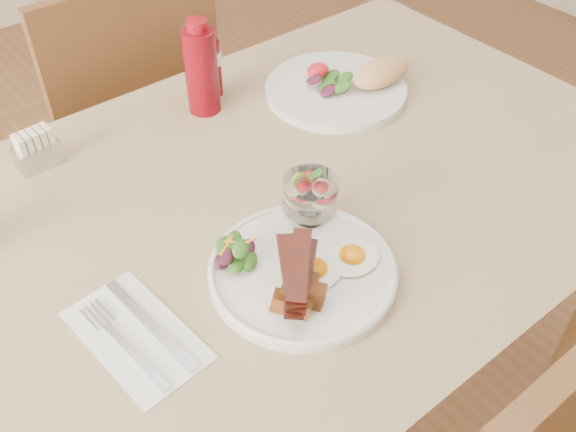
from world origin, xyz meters
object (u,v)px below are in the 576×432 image
object	(u,v)px
hot_sauce_bottle	(212,65)
fruit_cup	(310,194)
second_plate	(347,85)
chair_far	(128,123)
table	(291,224)
sugar_caddy	(37,151)
main_plate	(303,272)
ketchup_bottle	(201,70)

from	to	relation	value
hot_sauce_bottle	fruit_cup	bearing A→B (deg)	-103.30
second_plate	chair_far	bearing A→B (deg)	118.74
chair_far	fruit_cup	bearing A→B (deg)	-92.77
table	sugar_caddy	world-z (taller)	sugar_caddy
chair_far	hot_sauce_bottle	xyz separation A→B (m)	(0.06, -0.34, 0.29)
table	main_plate	size ratio (longest dim) A/B	4.75
fruit_cup	ketchup_bottle	distance (m)	0.39
table	second_plate	xyz separation A→B (m)	(0.28, 0.16, 0.11)
table	sugar_caddy	bearing A→B (deg)	133.62
ketchup_bottle	second_plate	bearing A→B (deg)	-26.79
table	sugar_caddy	xyz separation A→B (m)	(-0.31, 0.33, 0.12)
fruit_cup	ketchup_bottle	size ratio (longest dim) A/B	0.47
fruit_cup	chair_far	bearing A→B (deg)	87.23
second_plate	fruit_cup	bearing A→B (deg)	-140.83
second_plate	sugar_caddy	world-z (taller)	second_plate
ketchup_bottle	hot_sauce_bottle	size ratio (longest dim) A/B	1.38
second_plate	hot_sauce_bottle	distance (m)	0.27
ketchup_bottle	chair_far	bearing A→B (deg)	92.53
fruit_cup	sugar_caddy	size ratio (longest dim) A/B	1.12
table	second_plate	bearing A→B (deg)	30.28
table	ketchup_bottle	bearing A→B (deg)	86.78
chair_far	hot_sauce_bottle	size ratio (longest dim) A/B	6.81
hot_sauce_bottle	sugar_caddy	bearing A→B (deg)	-179.77
ketchup_bottle	sugar_caddy	world-z (taller)	ketchup_bottle
hot_sauce_bottle	chair_far	bearing A→B (deg)	100.57
main_plate	second_plate	bearing A→B (deg)	40.36
fruit_cup	sugar_caddy	bearing A→B (deg)	123.15
table	hot_sauce_bottle	world-z (taller)	hot_sauce_bottle
main_plate	second_plate	xyz separation A→B (m)	(0.39, 0.33, 0.01)
fruit_cup	hot_sauce_bottle	xyz separation A→B (m)	(0.10, 0.42, 0.00)
fruit_cup	sugar_caddy	world-z (taller)	fruit_cup
second_plate	hot_sauce_bottle	xyz separation A→B (m)	(-0.21, 0.17, 0.05)
table	fruit_cup	world-z (taller)	fruit_cup
fruit_cup	sugar_caddy	xyz separation A→B (m)	(-0.27, 0.42, -0.03)
table	main_plate	world-z (taller)	main_plate
second_plate	main_plate	bearing A→B (deg)	-139.64
ketchup_bottle	hot_sauce_bottle	distance (m)	0.06
chair_far	main_plate	size ratio (longest dim) A/B	3.32
sugar_caddy	fruit_cup	bearing A→B (deg)	-60.29
chair_far	sugar_caddy	world-z (taller)	chair_far
table	second_plate	distance (m)	0.34
chair_far	ketchup_bottle	world-z (taller)	ketchup_bottle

